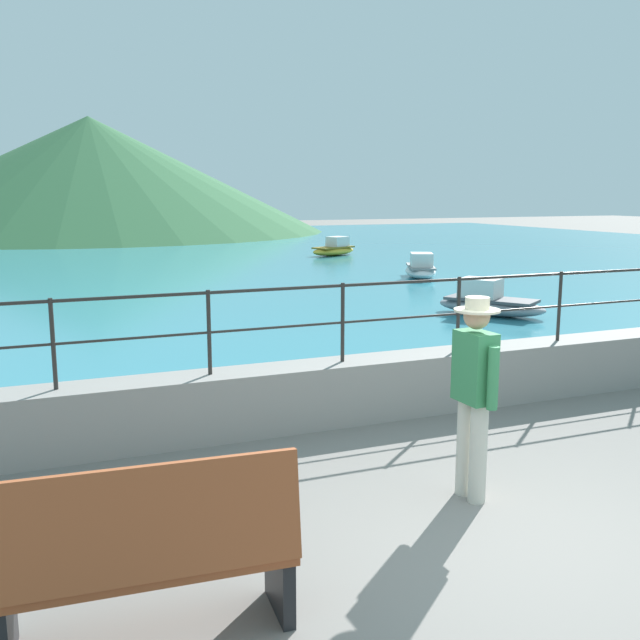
{
  "coord_description": "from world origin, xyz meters",
  "views": [
    {
      "loc": [
        -3.22,
        -3.97,
        2.59
      ],
      "look_at": [
        -0.07,
        3.7,
        1.1
      ],
      "focal_mm": 39.77,
      "sensor_mm": 36.0,
      "label": 1
    }
  ],
  "objects_px": {
    "boat_2": "(334,249)",
    "person_walking": "(474,388)",
    "bench_main": "(149,555)",
    "boat_4": "(421,269)",
    "boat_0": "(489,302)"
  },
  "relations": [
    {
      "from": "boat_0",
      "to": "boat_4",
      "type": "bearing_deg",
      "value": 71.89
    },
    {
      "from": "bench_main",
      "to": "boat_2",
      "type": "relative_size",
      "value": 0.7
    },
    {
      "from": "bench_main",
      "to": "boat_0",
      "type": "height_order",
      "value": "bench_main"
    },
    {
      "from": "boat_2",
      "to": "person_walking",
      "type": "bearing_deg",
      "value": -110.6
    },
    {
      "from": "boat_0",
      "to": "boat_4",
      "type": "relative_size",
      "value": 0.98
    },
    {
      "from": "boat_2",
      "to": "boat_4",
      "type": "xyz_separation_m",
      "value": [
        -0.65,
        -8.07,
        0.0
      ]
    },
    {
      "from": "boat_0",
      "to": "boat_2",
      "type": "distance_m",
      "value": 14.72
    },
    {
      "from": "boat_2",
      "to": "boat_4",
      "type": "relative_size",
      "value": 1.0
    },
    {
      "from": "boat_4",
      "to": "person_walking",
      "type": "bearing_deg",
      "value": -118.76
    },
    {
      "from": "boat_0",
      "to": "boat_2",
      "type": "relative_size",
      "value": 0.98
    },
    {
      "from": "bench_main",
      "to": "boat_0",
      "type": "relative_size",
      "value": 0.72
    },
    {
      "from": "boat_2",
      "to": "boat_4",
      "type": "height_order",
      "value": "same"
    },
    {
      "from": "bench_main",
      "to": "boat_4",
      "type": "xyz_separation_m",
      "value": [
        10.44,
        14.8,
        -0.23
      ]
    },
    {
      "from": "bench_main",
      "to": "boat_2",
      "type": "bearing_deg",
      "value": 64.15
    },
    {
      "from": "boat_2",
      "to": "boat_4",
      "type": "distance_m",
      "value": 8.1
    }
  ]
}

